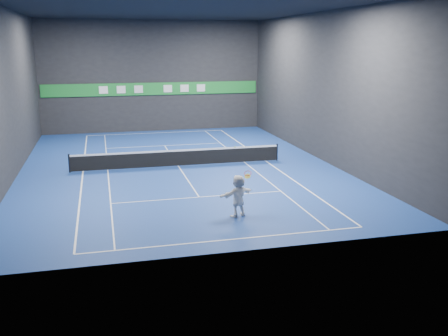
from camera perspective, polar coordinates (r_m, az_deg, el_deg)
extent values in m
plane|color=navy|center=(29.82, -5.23, 0.21)|extent=(26.00, 26.00, 0.00)
plane|color=black|center=(29.04, -5.64, 17.73)|extent=(26.00, 26.00, 0.00)
cube|color=black|center=(41.95, -8.15, 10.31)|extent=(18.00, 0.10, 9.00)
cube|color=black|center=(16.43, 1.44, 5.03)|extent=(18.00, 0.10, 9.00)
cube|color=black|center=(29.15, -23.37, 7.80)|extent=(0.10, 26.00, 9.00)
cube|color=black|center=(31.70, 11.08, 9.07)|extent=(0.10, 26.00, 9.00)
cube|color=white|center=(18.68, 0.45, -8.20)|extent=(10.98, 0.08, 0.01)
cube|color=white|center=(41.38, -7.78, 4.00)|extent=(10.98, 0.08, 0.01)
cube|color=white|center=(29.53, -15.82, -0.40)|extent=(0.08, 23.78, 0.01)
cube|color=white|center=(31.09, 4.81, 0.79)|extent=(0.08, 23.78, 0.01)
cube|color=white|center=(29.51, -13.14, -0.25)|extent=(0.06, 23.78, 0.01)
cube|color=white|center=(30.68, 2.37, 0.65)|extent=(0.06, 23.78, 0.01)
cube|color=white|center=(23.73, -2.85, -3.34)|extent=(8.23, 0.06, 0.01)
cube|color=white|center=(36.01, -6.80, 2.55)|extent=(8.23, 0.06, 0.01)
cube|color=white|center=(29.82, -5.23, 0.21)|extent=(0.06, 12.80, 0.01)
imported|color=white|center=(20.89, 1.63, -3.18)|extent=(1.74, 1.15, 1.79)
sphere|color=#C5F629|center=(20.34, 1.27, 2.42)|extent=(0.06, 0.06, 0.06)
cylinder|color=black|center=(29.44, -17.26, 0.52)|extent=(0.10, 0.10, 1.07)
cylinder|color=black|center=(31.21, 6.07, 1.81)|extent=(0.10, 0.10, 1.07)
cube|color=black|center=(29.71, -5.25, 1.09)|extent=(12.40, 0.03, 0.86)
cube|color=white|center=(29.61, -5.27, 1.99)|extent=(12.40, 0.04, 0.10)
cube|color=#1C842F|center=(41.97, -8.09, 8.95)|extent=(17.64, 0.06, 1.00)
cube|color=white|center=(41.69, -13.62, 8.66)|extent=(0.70, 0.04, 0.60)
cube|color=white|center=(41.72, -11.68, 8.77)|extent=(0.70, 0.04, 0.60)
cube|color=silver|center=(41.80, -9.74, 8.87)|extent=(0.70, 0.04, 0.60)
cube|color=white|center=(42.05, -6.44, 9.00)|extent=(0.70, 0.04, 0.60)
cube|color=white|center=(42.25, -4.54, 9.07)|extent=(0.70, 0.04, 0.60)
cube|color=white|center=(42.50, -2.65, 9.13)|extent=(0.70, 0.04, 0.60)
torus|color=red|center=(20.80, 2.73, -0.61)|extent=(0.40, 0.36, 0.25)
cylinder|color=#C5CE48|center=(20.82, 2.70, -0.94)|extent=(0.35, 0.29, 0.23)
cylinder|color=red|center=(20.84, 2.30, -1.54)|extent=(0.08, 0.13, 0.17)
cylinder|color=yellow|center=(20.82, 2.27, -1.64)|extent=(0.10, 0.22, 0.21)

